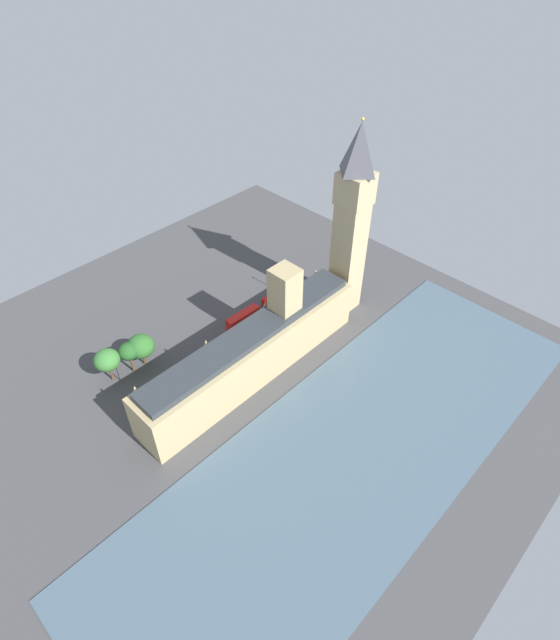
% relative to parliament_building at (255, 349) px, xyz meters
% --- Properties ---
extents(ground_plane, '(143.78, 143.78, 0.00)m').
position_rel_parliament_building_xyz_m(ground_plane, '(1.99, 1.09, -7.70)').
color(ground_plane, '#424244').
extents(river_thames, '(43.81, 129.40, 0.25)m').
position_rel_parliament_building_xyz_m(river_thames, '(-32.99, 1.09, -7.58)').
color(river_thames, '#475B6B').
rests_on(river_thames, ground).
extents(parliament_building, '(10.91, 64.56, 26.36)m').
position_rel_parliament_building_xyz_m(parliament_building, '(0.00, 0.00, 0.00)').
color(parliament_building, tan).
rests_on(parliament_building, ground).
extents(clock_tower, '(7.99, 7.99, 54.77)m').
position_rel_parliament_building_xyz_m(clock_tower, '(0.64, -36.11, 20.62)').
color(clock_tower, tan).
rests_on(clock_tower, ground).
extents(double_decker_bus_near_tower, '(3.07, 10.61, 4.75)m').
position_rel_parliament_building_xyz_m(double_decker_bus_near_tower, '(14.06, -22.30, -5.07)').
color(double_decker_bus_near_tower, red).
rests_on(double_decker_bus_near_tower, ground).
extents(double_decker_bus_kerbside, '(2.89, 10.57, 4.75)m').
position_rel_parliament_building_xyz_m(double_decker_bus_kerbside, '(14.69, -9.19, -5.07)').
color(double_decker_bus_kerbside, red).
rests_on(double_decker_bus_kerbside, ground).
extents(car_black_under_trees, '(2.21, 4.30, 1.74)m').
position_rel_parliament_building_xyz_m(car_black_under_trees, '(13.53, 0.31, -6.81)').
color(car_black_under_trees, black).
rests_on(car_black_under_trees, ground).
extents(car_blue_midblock, '(2.10, 4.39, 1.74)m').
position_rel_parliament_building_xyz_m(car_blue_midblock, '(11.57, 8.85, -6.81)').
color(car_blue_midblock, navy).
rests_on(car_blue_midblock, ground).
extents(car_silver_far_end, '(2.12, 4.54, 1.74)m').
position_rel_parliament_building_xyz_m(car_silver_far_end, '(12.23, 17.35, -6.81)').
color(car_silver_far_end, '#B7B7BC').
rests_on(car_silver_far_end, ground).
extents(car_yellow_cab_by_river_gate, '(2.21, 4.85, 1.74)m').
position_rel_parliament_building_xyz_m(car_yellow_cab_by_river_gate, '(10.95, 25.06, -6.81)').
color(car_yellow_cab_by_river_gate, gold).
rests_on(car_yellow_cab_by_river_gate, ground).
extents(pedestrian_trailing, '(0.48, 0.58, 1.63)m').
position_rel_parliament_building_xyz_m(pedestrian_trailing, '(9.17, 21.49, -6.97)').
color(pedestrian_trailing, navy).
rests_on(pedestrian_trailing, ground).
extents(pedestrian_corner, '(0.48, 0.58, 1.55)m').
position_rel_parliament_building_xyz_m(pedestrian_corner, '(8.48, 23.11, -7.00)').
color(pedestrian_corner, black).
rests_on(pedestrian_corner, ground).
extents(plane_tree_opposite_hall, '(6.34, 6.34, 9.79)m').
position_rel_parliament_building_xyz_m(plane_tree_opposite_hall, '(23.61, 27.39, -0.64)').
color(plane_tree_opposite_hall, brown).
rests_on(plane_tree_opposite_hall, ground).
extents(plane_tree_leading, '(5.03, 5.03, 9.27)m').
position_rel_parliament_building_xyz_m(plane_tree_leading, '(22.36, 22.07, -0.64)').
color(plane_tree_leading, brown).
rests_on(plane_tree_leading, ground).
extents(plane_tree_slot_10, '(7.02, 7.02, 9.37)m').
position_rel_parliament_building_xyz_m(plane_tree_slot_10, '(22.40, 18.59, -1.33)').
color(plane_tree_slot_10, brown).
rests_on(plane_tree_slot_10, ground).
extents(street_lamp_slot_11, '(0.56, 0.56, 6.47)m').
position_rel_parliament_building_xyz_m(street_lamp_slot_11, '(22.29, 26.30, -3.20)').
color(street_lamp_slot_11, black).
rests_on(street_lamp_slot_11, ground).
extents(street_lamp_slot_12, '(0.56, 0.56, 5.94)m').
position_rel_parliament_building_xyz_m(street_lamp_slot_12, '(22.19, -27.12, -3.52)').
color(street_lamp_slot_12, black).
rests_on(street_lamp_slot_12, ground).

